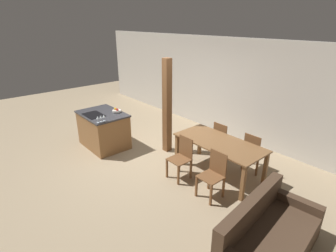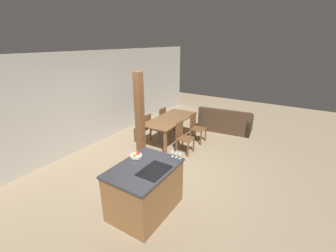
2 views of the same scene
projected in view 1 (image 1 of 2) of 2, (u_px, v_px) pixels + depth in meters
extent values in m
plane|color=#9E896B|center=(146.00, 157.00, 6.39)|extent=(16.00, 16.00, 0.00)
cube|color=beige|center=(220.00, 86.00, 7.51)|extent=(11.20, 0.08, 2.70)
cube|color=olive|center=(104.00, 130.00, 6.82)|extent=(1.24, 0.89, 0.87)
cube|color=#38383D|center=(102.00, 114.00, 6.65)|extent=(1.28, 0.93, 0.04)
cube|color=black|center=(94.00, 115.00, 6.50)|extent=(0.56, 0.40, 0.01)
cylinder|color=silver|center=(117.00, 111.00, 6.69)|extent=(0.23, 0.23, 0.05)
sphere|color=red|center=(117.00, 110.00, 6.63)|extent=(0.07, 0.07, 0.07)
sphere|color=gold|center=(115.00, 109.00, 6.70)|extent=(0.07, 0.07, 0.07)
cylinder|color=silver|center=(98.00, 122.00, 6.00)|extent=(0.06, 0.06, 0.00)
cylinder|color=silver|center=(98.00, 121.00, 5.98)|extent=(0.01, 0.01, 0.09)
cone|color=silver|center=(98.00, 118.00, 5.95)|extent=(0.06, 0.06, 0.06)
cylinder|color=silver|center=(101.00, 122.00, 6.05)|extent=(0.06, 0.06, 0.00)
cylinder|color=silver|center=(101.00, 120.00, 6.03)|extent=(0.01, 0.01, 0.09)
cone|color=silver|center=(101.00, 117.00, 6.00)|extent=(0.06, 0.06, 0.06)
cylinder|color=silver|center=(104.00, 121.00, 6.09)|extent=(0.06, 0.06, 0.00)
cylinder|color=silver|center=(104.00, 119.00, 6.08)|extent=(0.01, 0.01, 0.09)
cone|color=silver|center=(104.00, 116.00, 6.05)|extent=(0.06, 0.06, 0.06)
cube|color=brown|center=(219.00, 142.00, 5.43)|extent=(1.89, 0.89, 0.03)
cube|color=brown|center=(177.00, 150.00, 5.96)|extent=(0.07, 0.07, 0.73)
cube|color=brown|center=(243.00, 183.00, 4.73)|extent=(0.07, 0.07, 0.73)
cube|color=brown|center=(200.00, 140.00, 6.42)|extent=(0.07, 0.07, 0.73)
cube|color=brown|center=(265.00, 169.00, 5.19)|extent=(0.07, 0.07, 0.73)
cube|color=brown|center=(179.00, 160.00, 5.40)|extent=(0.40, 0.40, 0.02)
cube|color=brown|center=(186.00, 147.00, 5.42)|extent=(0.38, 0.02, 0.44)
cube|color=brown|center=(167.00, 168.00, 5.50)|extent=(0.04, 0.04, 0.42)
cube|color=brown|center=(178.00, 175.00, 5.25)|extent=(0.04, 0.04, 0.42)
cube|color=brown|center=(179.00, 163.00, 5.71)|extent=(0.04, 0.04, 0.42)
cube|color=brown|center=(191.00, 169.00, 5.46)|extent=(0.04, 0.04, 0.42)
cube|color=brown|center=(211.00, 177.00, 4.80)|extent=(0.40, 0.40, 0.02)
cube|color=brown|center=(218.00, 162.00, 4.83)|extent=(0.38, 0.02, 0.44)
cube|color=brown|center=(196.00, 186.00, 4.90)|extent=(0.04, 0.04, 0.42)
cube|color=brown|center=(211.00, 195.00, 4.65)|extent=(0.04, 0.04, 0.42)
cube|color=brown|center=(209.00, 179.00, 5.11)|extent=(0.04, 0.04, 0.42)
cube|color=brown|center=(223.00, 188.00, 4.87)|extent=(0.04, 0.04, 0.42)
cube|color=brown|center=(224.00, 140.00, 6.30)|extent=(0.40, 0.40, 0.02)
cube|color=brown|center=(220.00, 133.00, 6.10)|extent=(0.38, 0.02, 0.44)
cube|color=brown|center=(234.00, 148.00, 6.36)|extent=(0.04, 0.04, 0.42)
cube|color=brown|center=(222.00, 143.00, 6.61)|extent=(0.04, 0.04, 0.42)
cube|color=brown|center=(225.00, 153.00, 6.15)|extent=(0.04, 0.04, 0.42)
cube|color=brown|center=(213.00, 148.00, 6.40)|extent=(0.04, 0.04, 0.42)
cube|color=brown|center=(256.00, 152.00, 5.70)|extent=(0.40, 0.40, 0.02)
cube|color=brown|center=(252.00, 145.00, 5.50)|extent=(0.38, 0.02, 0.44)
cube|color=brown|center=(266.00, 161.00, 5.77)|extent=(0.04, 0.04, 0.42)
cube|color=brown|center=(252.00, 156.00, 6.01)|extent=(0.04, 0.04, 0.42)
cube|color=brown|center=(257.00, 167.00, 5.55)|extent=(0.04, 0.04, 0.42)
cube|color=brown|center=(243.00, 161.00, 5.80)|extent=(0.04, 0.04, 0.42)
cube|color=#473323|center=(271.00, 244.00, 3.64)|extent=(1.01, 1.82, 0.42)
cube|color=#473323|center=(252.00, 210.00, 3.70)|extent=(0.34, 1.75, 0.39)
cube|color=#473323|center=(292.00, 212.00, 4.15)|extent=(0.84, 0.23, 0.56)
cube|color=brown|center=(167.00, 107.00, 6.31)|extent=(0.17, 0.17, 2.32)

